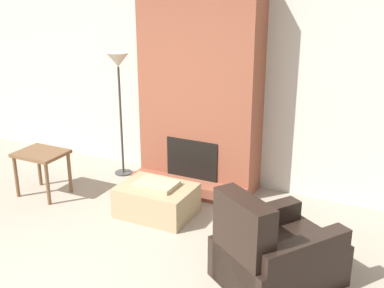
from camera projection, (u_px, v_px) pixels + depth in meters
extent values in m
cube|color=#BCB7AD|center=(209.00, 82.00, 6.10)|extent=(7.78, 0.06, 2.60)
cube|color=brown|center=(200.00, 86.00, 5.88)|extent=(1.51, 0.45, 2.60)
cube|color=brown|center=(187.00, 187.00, 5.98)|extent=(1.51, 0.26, 0.16)
cube|color=black|center=(192.00, 159.00, 5.98)|extent=(0.69, 0.02, 0.50)
cube|color=#998460|center=(157.00, 200.00, 5.43)|extent=(0.83, 0.61, 0.35)
cube|color=tan|center=(156.00, 184.00, 5.36)|extent=(0.45, 0.33, 0.05)
cube|color=black|center=(278.00, 261.00, 4.23)|extent=(1.20, 1.25, 0.39)
cube|color=black|center=(243.00, 248.00, 3.96)|extent=(0.62, 0.51, 0.90)
cube|color=black|center=(303.00, 270.00, 3.95)|extent=(0.63, 0.83, 0.57)
cube|color=black|center=(258.00, 237.00, 4.46)|extent=(0.63, 0.83, 0.57)
cube|color=brown|center=(41.00, 153.00, 5.82)|extent=(0.58, 0.47, 0.04)
cylinder|color=brown|center=(16.00, 177.00, 5.85)|extent=(0.04, 0.04, 0.52)
cylinder|color=brown|center=(48.00, 184.00, 5.64)|extent=(0.04, 0.04, 0.52)
cylinder|color=brown|center=(39.00, 166.00, 6.18)|extent=(0.04, 0.04, 0.52)
cylinder|color=brown|center=(70.00, 173.00, 5.97)|extent=(0.04, 0.04, 0.52)
cylinder|color=#333333|center=(124.00, 172.00, 6.63)|extent=(0.24, 0.24, 0.02)
cylinder|color=#333333|center=(121.00, 121.00, 6.38)|extent=(0.03, 0.03, 1.46)
cone|color=beige|center=(118.00, 60.00, 6.12)|extent=(0.30, 0.30, 0.18)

